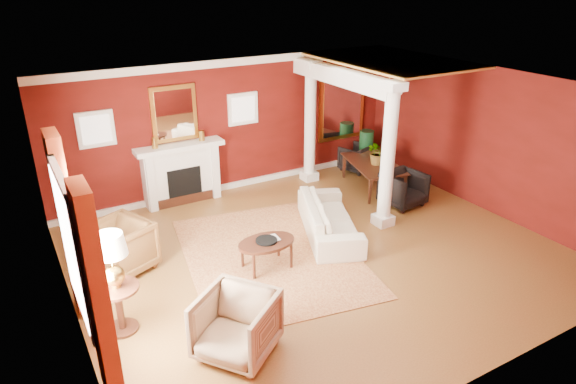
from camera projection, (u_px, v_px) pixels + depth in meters
ground at (318, 253)px, 9.05m from camera, size 8.00×8.00×0.00m
room_shell at (321, 144)px, 8.24m from camera, size 8.04×7.04×2.92m
fireplace at (182, 173)px, 10.82m from camera, size 1.85×0.42×1.29m
overmantel_mirror at (174, 114)px, 10.43m from camera, size 0.95×0.07×1.15m
flank_window_left at (96, 129)px, 9.77m from camera, size 0.70×0.07×0.70m
flank_window_right at (243, 109)px, 11.19m from camera, size 0.70×0.07×0.70m
left_window at (79, 255)px, 6.21m from camera, size 0.21×2.55×2.60m
column_front at (388, 156)px, 9.50m from camera, size 0.36×0.36×2.80m
column_back at (310, 121)px, 11.64m from camera, size 0.36×0.36×2.80m
header_beam at (340, 77)px, 10.29m from camera, size 0.30×3.20×0.32m
amber_ceiling at (391, 60)px, 10.60m from camera, size 2.30×3.40×0.04m
dining_mirror at (342, 105)px, 12.50m from camera, size 1.30×0.07×1.70m
chandelier at (389, 89)px, 10.91m from camera, size 0.60×0.62×0.75m
crown_trim at (230, 62)px, 10.67m from camera, size 8.00×0.08×0.16m
base_trim at (236, 185)px, 11.77m from camera, size 8.00×0.08×0.12m
rug at (270, 255)px, 8.96m from camera, size 3.45×4.22×0.02m
sofa at (330, 213)px, 9.54m from camera, size 1.47×2.31×0.87m
armchair_leopard at (119, 245)px, 8.33m from camera, size 1.17×1.20×0.96m
armchair_stripe at (236, 323)px, 6.52m from camera, size 1.24×1.25×0.94m
coffee_table at (267, 244)px, 8.43m from camera, size 0.99×0.99×0.50m
coffee_book at (268, 233)px, 8.42m from camera, size 0.18×0.03×0.25m
side_table at (113, 267)px, 6.73m from camera, size 0.60×0.60×1.50m
dining_table at (375, 168)px, 11.54m from camera, size 1.05×1.83×0.97m
dining_chair_near at (404, 187)px, 10.74m from camera, size 0.85×0.81×0.80m
dining_chair_far at (357, 157)px, 12.63m from camera, size 0.85×0.82×0.71m
green_urn at (366, 153)px, 12.82m from camera, size 0.40×0.40×0.96m
potted_plant at (379, 139)px, 11.20m from camera, size 0.62×0.66×0.45m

